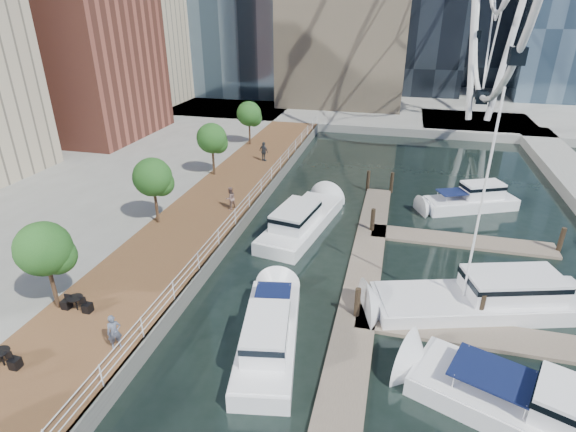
# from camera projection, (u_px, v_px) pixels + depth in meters

# --- Properties ---
(boardwalk) EXTENTS (6.00, 60.00, 1.00)m
(boardwalk) POSITION_uv_depth(u_px,v_px,m) (197.00, 226.00, 31.68)
(boardwalk) COLOR brown
(boardwalk) RESTS_ON ground
(seawall) EXTENTS (0.25, 60.00, 1.00)m
(seawall) POSITION_uv_depth(u_px,v_px,m) (237.00, 231.00, 31.02)
(seawall) COLOR #595954
(seawall) RESTS_ON ground
(land_far) EXTENTS (200.00, 114.00, 1.00)m
(land_far) POSITION_uv_depth(u_px,v_px,m) (387.00, 72.00, 106.14)
(land_far) COLOR gray
(land_far) RESTS_ON ground
(pier) EXTENTS (14.00, 12.00, 1.00)m
(pier) POSITION_uv_depth(u_px,v_px,m) (477.00, 124.00, 59.12)
(pier) COLOR gray
(pier) RESTS_ON ground
(railing) EXTENTS (0.10, 60.00, 1.05)m
(railing) POSITION_uv_depth(u_px,v_px,m) (235.00, 217.00, 30.61)
(railing) COLOR white
(railing) RESTS_ON boardwalk
(floating_docks) EXTENTS (16.00, 34.00, 2.60)m
(floating_docks) POSITION_uv_depth(u_px,v_px,m) (456.00, 302.00, 23.53)
(floating_docks) COLOR #6D6051
(floating_docks) RESTS_ON ground
(street_trees) EXTENTS (2.60, 42.60, 4.60)m
(street_trees) POSITION_uv_depth(u_px,v_px,m) (152.00, 177.00, 29.73)
(street_trees) COLOR #3F2B1C
(street_trees) RESTS_ON ground
(yacht_foreground) EXTENTS (12.10, 7.23, 2.15)m
(yacht_foreground) POSITION_uv_depth(u_px,v_px,m) (553.00, 432.00, 16.89)
(yacht_foreground) COLOR white
(yacht_foreground) RESTS_ON ground
(pedestrian_near) EXTENTS (0.71, 0.70, 1.65)m
(pedestrian_near) POSITION_uv_depth(u_px,v_px,m) (114.00, 332.00, 19.34)
(pedestrian_near) COLOR #4E5668
(pedestrian_near) RESTS_ON boardwalk
(pedestrian_mid) EXTENTS (0.96, 1.03, 1.69)m
(pedestrian_mid) POSITION_uv_depth(u_px,v_px,m) (230.00, 198.00, 32.78)
(pedestrian_mid) COLOR #8E6B62
(pedestrian_mid) RESTS_ON boardwalk
(pedestrian_far) EXTENTS (1.18, 0.90, 1.87)m
(pedestrian_far) POSITION_uv_depth(u_px,v_px,m) (264.00, 151.00, 43.05)
(pedestrian_far) COLOR #32383F
(pedestrian_far) RESTS_ON boardwalk
(moored_yachts) EXTENTS (24.48, 35.05, 11.50)m
(moored_yachts) POSITION_uv_depth(u_px,v_px,m) (467.00, 306.00, 24.01)
(moored_yachts) COLOR silver
(moored_yachts) RESTS_ON ground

